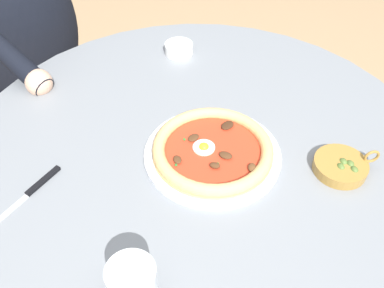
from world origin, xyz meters
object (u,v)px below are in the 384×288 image
Objects in this scene: olive_pan at (341,166)px; water_glass at (133,288)px; dining_table at (198,180)px; diner_person at (39,85)px; pizza_on_plate at (213,150)px; cafe_chair_diner at (18,69)px; ramekin_capers at (179,48)px; steak_knife at (32,191)px.

water_glass is at bearing 110.77° from olive_pan.
diner_person reaches higher than dining_table.
pizza_on_plate is 0.25× the size of diner_person.
dining_table is 3.62× the size of pizza_on_plate.
dining_table is 0.88m from cafe_chair_diner.
cafe_chair_diner reaches higher than ramekin_capers.
dining_table is 11.12× the size of water_glass.
pizza_on_plate reaches higher than dining_table.
ramekin_capers is (0.42, -0.03, -0.00)m from pizza_on_plate.
olive_pan is (-0.16, -0.27, 0.14)m from dining_table.
water_glass is at bearing 142.91° from pizza_on_plate.
diner_person is at bearing 40.40° from olive_pan.
steak_knife is 2.06× the size of ramekin_capers.
water_glass is at bearing 161.17° from ramekin_capers.
pizza_on_plate is 2.17× the size of olive_pan.
pizza_on_plate is at bearing -161.27° from dining_table.
pizza_on_plate is 3.07× the size of water_glass.
ramekin_capers is at bearing -43.74° from steak_knife.
dining_table is at bearing 173.45° from ramekin_capers.
cafe_chair_diner is at bearing 7.85° from steak_knife.
water_glass reaches higher than ramekin_capers.
diner_person is (0.78, 0.66, -0.22)m from olive_pan.
olive_pan is (-0.11, -0.25, -0.00)m from pizza_on_plate.
diner_person reaches higher than steak_knife.
cafe_chair_diner is (0.37, 0.51, -0.23)m from ramekin_capers.
dining_table is 0.42m from water_glass.
pizza_on_plate is 0.27m from olive_pan.
diner_person is at bearing 31.74° from pizza_on_plate.
ramekin_capers is at bearing -119.98° from diner_person.
dining_table is 1.26× the size of cafe_chair_diner.
cafe_chair_diner is (0.79, 0.11, -0.22)m from steak_knife.
olive_pan reaches higher than ramekin_capers.
water_glass is at bearing -149.32° from steak_knife.
pizza_on_plate is at bearing -89.31° from steak_knife.
olive_pan is at bearing -139.60° from diner_person.
cafe_chair_diner reaches higher than olive_pan.
diner_person is (0.68, 0.04, -0.21)m from steak_knife.
dining_table is at bearing 18.73° from pizza_on_plate.
diner_person is at bearing 32.68° from dining_table.
cafe_chair_diner is at bearing 32.55° from dining_table.
ramekin_capers is at bearing -6.55° from dining_table.
water_glass is 0.70× the size of olive_pan.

